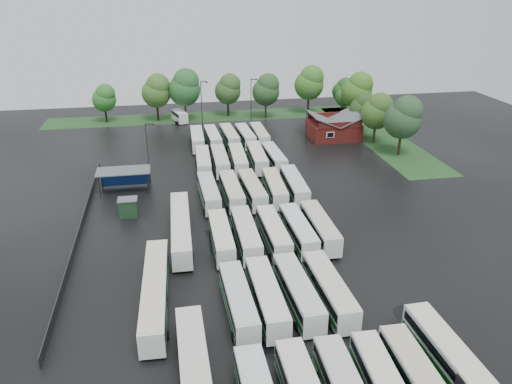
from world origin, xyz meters
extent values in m
plane|color=black|center=(0.00, 0.00, 0.00)|extent=(160.00, 160.00, 0.00)
cube|color=maroon|center=(24.00, 42.80, 1.70)|extent=(10.00, 8.00, 3.40)
cube|color=#4C4F51|center=(21.50, 42.80, 4.30)|extent=(5.07, 8.60, 2.19)
cube|color=#4C4F51|center=(26.50, 42.80, 4.30)|extent=(5.07, 8.60, 2.19)
cube|color=maroon|center=(24.00, 38.80, 3.90)|extent=(9.00, 0.20, 1.20)
cube|color=silver|center=(22.00, 38.75, 2.00)|extent=(1.60, 0.12, 1.20)
cylinder|color=#2D2D30|center=(-20.80, 20.00, 1.70)|extent=(0.16, 0.16, 3.40)
cylinder|color=#2D2D30|center=(-13.60, 20.00, 1.70)|extent=(0.16, 0.16, 3.40)
cylinder|color=#2D2D30|center=(-20.80, 23.20, 1.70)|extent=(0.16, 0.16, 3.40)
cylinder|color=#2D2D30|center=(-13.60, 23.20, 1.70)|extent=(0.16, 0.16, 3.40)
cube|color=#4C4F51|center=(-17.20, 21.60, 3.50)|extent=(8.20, 4.20, 0.15)
cube|color=navy|center=(-17.20, 23.50, 1.60)|extent=(7.60, 0.08, 2.60)
cube|color=#15321A|center=(-16.20, 12.60, 1.25)|extent=(2.50, 2.00, 2.50)
cube|color=#4C4F51|center=(-16.20, 12.60, 2.56)|extent=(2.70, 2.20, 0.12)
cube|color=#1B4118|center=(2.00, 64.80, 0.01)|extent=(80.00, 10.00, 0.01)
cube|color=#1B4118|center=(34.00, 42.80, 0.01)|extent=(10.00, 50.00, 0.01)
cube|color=#2D2D30|center=(-22.20, 8.00, 0.60)|extent=(0.10, 50.00, 1.20)
cylinder|color=black|center=(-1.07, -22.34, 0.42)|extent=(2.37, 0.89, 0.89)
cube|color=beige|center=(2.13, -26.11, 3.02)|extent=(2.43, 10.87, 0.11)
cylinder|color=black|center=(2.13, -22.53, 0.42)|extent=(2.37, 0.89, 0.89)
cube|color=black|center=(5.32, -25.80, 2.14)|extent=(2.82, 10.46, 0.79)
cube|color=beige|center=(5.32, -25.80, 2.92)|extent=(2.69, 10.56, 0.11)
cylinder|color=black|center=(5.32, -22.35, 0.40)|extent=(2.29, 0.86, 0.86)
cube|color=silver|center=(8.26, -25.71, 1.69)|extent=(2.49, 11.14, 2.54)
cube|color=black|center=(8.26, -25.71, 2.20)|extent=(2.53, 10.69, 0.81)
cube|color=beige|center=(8.26, -25.71, 3.01)|extent=(2.39, 10.80, 0.11)
cylinder|color=black|center=(8.26, -22.15, 0.42)|extent=(2.36, 0.89, 0.89)
cube|color=silver|center=(-4.25, -12.57, 1.68)|extent=(2.61, 11.11, 2.53)
cube|color=black|center=(-4.25, -12.57, 2.19)|extent=(2.65, 10.67, 0.81)
cube|color=#094312|center=(-4.25, -12.57, 1.12)|extent=(2.65, 10.89, 0.56)
cube|color=silver|center=(-4.25, -12.57, 2.99)|extent=(2.51, 10.78, 0.11)
cylinder|color=black|center=(-4.25, -16.11, 0.41)|extent=(2.35, 0.88, 0.88)
cylinder|color=black|center=(-4.25, -9.04, 0.41)|extent=(2.35, 0.88, 0.88)
cube|color=silver|center=(-1.37, -12.43, 1.74)|extent=(2.46, 11.44, 2.62)
cube|color=black|center=(-1.37, -12.43, 2.26)|extent=(2.51, 10.99, 0.84)
cube|color=#0B531B|center=(-1.37, -12.43, 1.16)|extent=(2.51, 11.22, 0.58)
cube|color=silver|center=(-1.37, -12.43, 3.10)|extent=(2.36, 11.10, 0.11)
cylinder|color=black|center=(-1.37, -16.09, 0.43)|extent=(2.43, 0.91, 0.91)
cylinder|color=black|center=(-1.37, -8.77, 0.43)|extent=(2.43, 0.91, 0.91)
cube|color=silver|center=(1.93, -12.15, 1.72)|extent=(2.78, 11.42, 2.60)
cube|color=black|center=(1.93, -12.15, 2.24)|extent=(2.82, 10.96, 0.83)
cube|color=#054710|center=(1.93, -12.15, 1.15)|extent=(2.82, 11.19, 0.57)
cube|color=beige|center=(1.93, -12.15, 3.07)|extent=(2.68, 11.07, 0.11)
cylinder|color=black|center=(1.93, -15.78, 0.43)|extent=(2.41, 0.91, 0.91)
cylinder|color=black|center=(1.93, -8.52, 0.43)|extent=(2.41, 0.91, 0.91)
cube|color=silver|center=(5.18, -12.34, 1.74)|extent=(2.70, 11.48, 2.62)
cube|color=black|center=(5.18, -12.34, 2.26)|extent=(2.74, 11.03, 0.84)
cube|color=#085115|center=(5.18, -12.34, 1.16)|extent=(2.74, 11.25, 0.58)
cube|color=beige|center=(5.18, -12.34, 3.09)|extent=(2.59, 11.14, 0.11)
cylinder|color=black|center=(5.18, -16.00, 0.43)|extent=(2.43, 0.91, 0.91)
cylinder|color=black|center=(5.18, -8.69, 0.43)|extent=(2.43, 0.91, 0.91)
cube|color=silver|center=(-4.38, 0.93, 1.65)|extent=(2.27, 10.87, 2.49)
cube|color=black|center=(-4.38, 0.93, 2.15)|extent=(2.33, 10.43, 0.80)
cube|color=#125621|center=(-4.38, 0.93, 1.10)|extent=(2.32, 10.65, 0.55)
cube|color=silver|center=(-4.38, 0.93, 2.94)|extent=(2.18, 10.54, 0.11)
cylinder|color=black|center=(-4.38, -2.55, 0.41)|extent=(2.31, 0.87, 0.87)
cylinder|color=black|center=(-4.38, 4.41, 0.41)|extent=(2.31, 0.87, 0.87)
cube|color=silver|center=(-1.29, 0.93, 1.72)|extent=(2.42, 11.34, 2.60)
cube|color=black|center=(-1.29, 0.93, 2.24)|extent=(2.48, 10.89, 0.83)
cube|color=#13451B|center=(-1.29, 0.93, 1.15)|extent=(2.47, 11.12, 0.57)
cube|color=beige|center=(-1.29, 0.93, 3.07)|extent=(2.33, 11.00, 0.11)
cylinder|color=black|center=(-1.29, -2.69, 0.42)|extent=(2.41, 0.91, 0.91)
cylinder|color=black|center=(-1.29, 4.56, 0.42)|extent=(2.41, 0.91, 0.91)
cube|color=silver|center=(2.19, 0.85, 1.68)|extent=(2.45, 11.11, 2.54)
cube|color=black|center=(2.19, 0.85, 2.19)|extent=(2.50, 10.66, 0.81)
cube|color=#154B21|center=(2.19, 0.85, 1.13)|extent=(2.50, 10.88, 0.56)
cube|color=beige|center=(2.19, 0.85, 3.00)|extent=(2.36, 10.77, 0.11)
cylinder|color=black|center=(2.19, -2.69, 0.42)|extent=(2.35, 0.89, 0.89)
cylinder|color=black|center=(2.19, 4.40, 0.42)|extent=(2.35, 0.89, 0.89)
cube|color=silver|center=(5.40, 0.90, 1.68)|extent=(2.52, 11.07, 2.53)
cube|color=black|center=(5.40, 0.90, 2.18)|extent=(2.57, 10.63, 0.81)
cube|color=#044E14|center=(5.40, 0.90, 1.12)|extent=(2.56, 10.85, 0.56)
cube|color=silver|center=(5.40, 0.90, 2.99)|extent=(2.42, 10.74, 0.11)
cylinder|color=black|center=(5.40, -2.63, 0.41)|extent=(2.34, 0.88, 0.88)
cylinder|color=black|center=(5.40, 4.43, 0.41)|extent=(2.34, 0.88, 0.88)
cube|color=silver|center=(8.31, 1.14, 1.71)|extent=(2.39, 11.26, 2.58)
cube|color=black|center=(8.31, 1.14, 2.23)|extent=(2.44, 10.81, 0.83)
cube|color=#0A5617|center=(8.31, 1.14, 1.14)|extent=(2.43, 11.04, 0.57)
cube|color=beige|center=(8.31, 1.14, 3.05)|extent=(2.29, 10.92, 0.11)
cylinder|color=black|center=(8.31, -2.46, 0.42)|extent=(2.39, 0.90, 0.90)
cylinder|color=black|center=(8.31, 4.74, 0.42)|extent=(2.39, 0.90, 0.90)
cube|color=silver|center=(-4.60, 14.79, 1.68)|extent=(2.60, 11.10, 2.53)
cube|color=black|center=(-4.60, 14.79, 2.18)|extent=(2.64, 10.66, 0.81)
cube|color=#0A5317|center=(-4.60, 14.79, 1.12)|extent=(2.64, 10.88, 0.56)
cube|color=beige|center=(-4.60, 14.79, 2.99)|extent=(2.50, 10.76, 0.11)
cylinder|color=black|center=(-4.60, 11.25, 0.41)|extent=(2.35, 0.88, 0.88)
cylinder|color=black|center=(-4.60, 18.32, 0.41)|extent=(2.35, 0.88, 0.88)
cube|color=silver|center=(-1.20, 14.79, 1.69)|extent=(2.57, 11.14, 2.54)
cube|color=black|center=(-1.20, 14.79, 2.20)|extent=(2.61, 10.70, 0.81)
cube|color=#144A1E|center=(-1.20, 14.79, 1.13)|extent=(2.61, 10.92, 0.56)
cube|color=beige|center=(-1.20, 14.79, 3.00)|extent=(2.47, 10.81, 0.11)
cylinder|color=black|center=(-1.20, 11.24, 0.42)|extent=(2.36, 0.89, 0.89)
cylinder|color=black|center=(-1.20, 18.34, 0.42)|extent=(2.36, 0.89, 0.89)
cube|color=silver|center=(1.90, 14.71, 1.70)|extent=(2.81, 11.28, 2.56)
cube|color=black|center=(1.90, 14.71, 2.21)|extent=(2.85, 10.84, 0.82)
cube|color=#09541A|center=(1.90, 14.71, 1.14)|extent=(2.85, 11.06, 0.56)
cube|color=beige|center=(1.90, 14.71, 3.03)|extent=(2.71, 10.94, 0.11)
cylinder|color=black|center=(1.90, 11.13, 0.42)|extent=(2.38, 0.90, 0.90)
cylinder|color=black|center=(1.90, 18.29, 0.42)|extent=(2.38, 0.90, 0.90)
cube|color=silver|center=(5.40, 14.90, 1.68)|extent=(2.79, 11.12, 2.53)
cube|color=black|center=(5.40, 14.90, 2.18)|extent=(2.82, 10.68, 0.81)
cube|color=#0C4915|center=(5.40, 14.90, 1.12)|extent=(2.82, 10.90, 0.56)
cube|color=beige|center=(5.40, 14.90, 2.99)|extent=(2.68, 10.79, 0.11)
cylinder|color=black|center=(5.40, 11.37, 0.41)|extent=(2.34, 0.88, 0.88)
cylinder|color=black|center=(5.40, 18.43, 0.41)|extent=(2.34, 0.88, 0.88)
cube|color=silver|center=(8.54, 15.12, 1.73)|extent=(2.78, 11.45, 2.61)
cube|color=black|center=(8.54, 15.12, 2.25)|extent=(2.82, 11.00, 0.83)
cube|color=#0A5015|center=(8.54, 15.12, 1.16)|extent=(2.82, 11.23, 0.57)
cube|color=silver|center=(8.54, 15.12, 3.08)|extent=(2.67, 11.11, 0.11)
cylinder|color=black|center=(8.54, 11.48, 0.43)|extent=(2.42, 0.91, 0.91)
cylinder|color=black|center=(8.54, 18.77, 0.43)|extent=(2.42, 0.91, 0.91)
cube|color=silver|center=(-4.31, 28.31, 1.67)|extent=(2.73, 11.09, 2.52)
cube|color=black|center=(-4.31, 28.31, 2.18)|extent=(2.77, 10.66, 0.81)
cube|color=#0D4516|center=(-4.31, 28.31, 1.12)|extent=(2.77, 10.88, 0.56)
cube|color=beige|center=(-4.31, 28.31, 2.98)|extent=(2.62, 10.76, 0.11)
cylinder|color=black|center=(-4.31, 24.78, 0.41)|extent=(2.34, 0.88, 0.88)
cylinder|color=black|center=(-4.31, 31.83, 0.41)|extent=(2.34, 0.88, 0.88)
cube|color=silver|center=(-1.39, 28.32, 1.70)|extent=(2.51, 11.20, 2.56)
cube|color=black|center=(-1.39, 28.32, 2.21)|extent=(2.56, 10.75, 0.82)
cube|color=#0F511B|center=(-1.39, 28.32, 1.13)|extent=(2.55, 10.97, 0.56)
cube|color=beige|center=(-1.39, 28.32, 3.02)|extent=(2.41, 10.86, 0.11)
cylinder|color=black|center=(-1.39, 24.75, 0.42)|extent=(2.37, 0.89, 0.89)
cylinder|color=black|center=(-1.39, 31.89, 0.42)|extent=(2.37, 0.89, 0.89)
cube|color=silver|center=(1.81, 28.29, 1.70)|extent=(2.79, 11.27, 2.56)
cube|color=black|center=(1.81, 28.29, 2.21)|extent=(2.83, 10.83, 0.82)
cube|color=#185520|center=(1.81, 28.29, 1.14)|extent=(2.83, 11.05, 0.56)
cube|color=beige|center=(1.81, 28.29, 3.03)|extent=(2.68, 10.93, 0.11)
cylinder|color=black|center=(1.81, 24.71, 0.42)|extent=(2.38, 0.89, 0.89)
cylinder|color=black|center=(1.81, 31.87, 0.42)|extent=(2.38, 0.89, 0.89)
cube|color=silver|center=(5.23, 28.67, 1.73)|extent=(2.74, 11.45, 2.61)
cube|color=black|center=(5.23, 28.67, 2.25)|extent=(2.79, 11.00, 0.83)
cube|color=#085314|center=(5.23, 28.67, 1.16)|extent=(2.78, 11.22, 0.57)
cube|color=beige|center=(5.23, 28.67, 3.08)|extent=(2.64, 11.10, 0.11)
cylinder|color=black|center=(5.23, 25.03, 0.43)|extent=(2.42, 0.91, 0.91)
cylinder|color=black|center=(5.23, 32.31, 0.43)|extent=(2.42, 0.91, 0.91)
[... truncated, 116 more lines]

